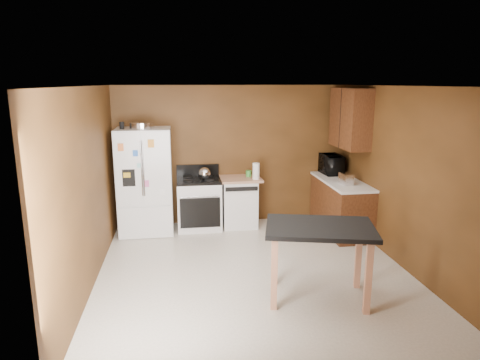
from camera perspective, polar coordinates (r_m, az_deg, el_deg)
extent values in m
plane|color=silver|center=(6.04, 1.78, -12.05)|extent=(4.50, 4.50, 0.00)
plane|color=white|center=(5.48, 1.97, 12.41)|extent=(4.50, 4.50, 0.00)
plane|color=brown|center=(7.81, -1.02, 3.34)|extent=(4.20, 0.00, 4.20)
plane|color=brown|center=(3.53, 8.34, -8.78)|extent=(4.20, 0.00, 4.20)
plane|color=brown|center=(5.66, -19.57, -1.10)|extent=(0.00, 4.50, 4.50)
plane|color=brown|center=(6.33, 20.92, 0.23)|extent=(0.00, 4.50, 4.50)
cylinder|color=silver|center=(7.30, -13.01, 7.11)|extent=(0.41, 0.41, 0.10)
cylinder|color=black|center=(7.28, -15.49, 7.01)|extent=(0.08, 0.08, 0.12)
sphere|color=silver|center=(7.42, -4.75, 0.87)|extent=(0.21, 0.21, 0.21)
cylinder|color=white|center=(7.47, 2.14, 1.20)|extent=(0.15, 0.15, 0.28)
cylinder|color=green|center=(7.69, 1.16, 0.88)|extent=(0.13, 0.13, 0.11)
cube|color=silver|center=(7.27, 13.96, 0.17)|extent=(0.18, 0.27, 0.18)
imported|color=black|center=(8.06, 12.03, 2.00)|extent=(0.42, 0.60, 0.32)
cube|color=white|center=(7.47, -12.51, -0.14)|extent=(0.90, 0.75, 1.80)
cube|color=white|center=(7.06, -14.66, 1.32)|extent=(0.43, 0.02, 1.20)
cube|color=white|center=(7.02, -11.01, 1.44)|extent=(0.43, 0.02, 1.20)
cube|color=white|center=(7.26, -12.49, -5.59)|extent=(0.88, 0.02, 0.54)
cube|color=black|center=(7.08, -14.61, 0.28)|extent=(0.20, 0.01, 0.28)
cylinder|color=silver|center=(7.01, -12.99, 1.49)|extent=(0.02, 0.02, 0.90)
cylinder|color=silver|center=(7.01, -12.74, 1.50)|extent=(0.02, 0.02, 0.90)
cube|color=orange|center=(6.98, -15.63, 4.22)|extent=(0.09, 0.00, 0.12)
cube|color=blue|center=(6.97, -13.79, 3.49)|extent=(0.08, 0.00, 0.10)
cube|color=#FFA435|center=(6.93, -11.79, 4.78)|extent=(0.10, 0.00, 0.13)
cube|color=gold|center=(7.05, -14.85, 0.63)|extent=(0.11, 0.00, 0.08)
cube|color=#CF5C9F|center=(7.06, -12.36, -0.48)|extent=(0.08, 0.00, 0.11)
cube|color=white|center=(7.08, -10.28, -1.59)|extent=(0.09, 0.00, 0.10)
cube|color=#90D8D9|center=(7.00, -13.29, 1.89)|extent=(0.07, 0.00, 0.07)
cube|color=white|center=(7.62, -5.47, -3.32)|extent=(0.76, 0.65, 0.85)
cube|color=black|center=(7.51, -5.54, -0.02)|extent=(0.76, 0.65, 0.05)
cube|color=black|center=(7.77, -5.67, 1.36)|extent=(0.76, 0.06, 0.20)
cube|color=black|center=(7.31, -5.33, -4.39)|extent=(0.68, 0.02, 0.52)
cylinder|color=silver|center=(7.22, -5.37, -2.21)|extent=(0.62, 0.02, 0.02)
cylinder|color=black|center=(7.65, -6.95, 0.42)|extent=(0.17, 0.17, 0.02)
cylinder|color=black|center=(7.67, -4.26, 0.51)|extent=(0.17, 0.17, 0.02)
cylinder|color=black|center=(7.34, -6.89, -0.11)|extent=(0.17, 0.17, 0.02)
cylinder|color=black|center=(7.36, -4.09, -0.02)|extent=(0.17, 0.17, 0.02)
cube|color=white|center=(7.71, -0.12, -3.07)|extent=(0.60, 0.60, 0.85)
cube|color=black|center=(7.33, 0.22, -1.21)|extent=(0.56, 0.02, 0.07)
cube|color=tan|center=(7.60, -0.12, 0.16)|extent=(0.78, 0.62, 0.04)
cube|color=brown|center=(7.67, 13.26, -3.46)|extent=(0.60, 1.55, 0.86)
cube|color=white|center=(7.56, 13.44, -0.18)|extent=(0.63, 1.58, 0.04)
cube|color=brown|center=(7.54, 14.48, 7.96)|extent=(0.35, 1.05, 1.00)
cube|color=black|center=(7.47, 13.20, 7.99)|extent=(0.01, 0.01, 1.00)
cube|color=black|center=(5.11, 10.63, -6.29)|extent=(1.42, 1.11, 0.05)
cube|color=tan|center=(5.54, 4.72, -9.39)|extent=(0.09, 0.09, 0.90)
cube|color=tan|center=(5.63, 15.52, -9.48)|extent=(0.09, 0.09, 0.90)
cube|color=tan|center=(4.95, 4.59, -12.19)|extent=(0.09, 0.09, 0.90)
cube|color=tan|center=(5.05, 16.75, -12.21)|extent=(0.09, 0.09, 0.90)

